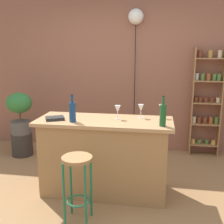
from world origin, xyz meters
TOP-DOWN VIEW (x-y plane):
  - ground at (0.00, 0.00)m, footprint 12.00×12.00m
  - back_wall at (0.00, 1.95)m, footprint 6.40×0.10m
  - kitchen_counter at (0.00, 0.30)m, footprint 1.60×0.62m
  - bar_stool at (-0.15, -0.34)m, footprint 0.30×0.30m
  - spice_shelf at (1.39, 1.79)m, footprint 0.47×0.18m
  - plant_stool at (-1.59, 1.26)m, footprint 0.34×0.34m
  - potted_plant at (-1.59, 1.26)m, footprint 0.42×0.37m
  - bottle_soda_blue at (-0.34, 0.15)m, footprint 0.08×0.08m
  - bottle_olive_oil at (0.67, 0.14)m, footprint 0.07×0.07m
  - wine_glass_left at (0.67, 0.51)m, footprint 0.07×0.07m
  - wine_glass_center at (0.15, 0.36)m, footprint 0.07×0.07m
  - wine_glass_right at (0.42, 0.47)m, footprint 0.07×0.07m
  - cookbook at (-0.57, 0.20)m, footprint 0.26×0.23m
  - pendant_globe_light at (0.22, 1.84)m, footprint 0.25×0.25m

SIDE VIEW (x-z plane):
  - ground at x=0.00m, z-range 0.00..0.00m
  - plant_stool at x=-1.59m, z-range 0.00..0.38m
  - kitchen_counter at x=0.00m, z-range 0.00..0.93m
  - bar_stool at x=-0.15m, z-range 0.16..0.86m
  - potted_plant at x=-1.59m, z-range 0.43..1.11m
  - spice_shelf at x=1.39m, z-range 0.03..1.80m
  - cookbook at x=-0.57m, z-range 0.92..0.96m
  - wine_glass_left at x=0.67m, z-range 0.96..1.12m
  - wine_glass_center at x=0.15m, z-range 0.96..1.12m
  - wine_glass_right at x=0.42m, z-range 0.96..1.12m
  - bottle_soda_blue at x=-0.34m, z-range 0.88..1.20m
  - bottle_olive_oil at x=0.67m, z-range 0.88..1.22m
  - back_wall at x=0.00m, z-range 0.00..2.80m
  - pendant_globe_light at x=0.22m, z-range 1.04..3.41m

